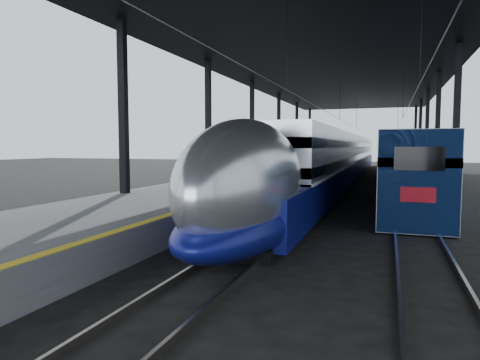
% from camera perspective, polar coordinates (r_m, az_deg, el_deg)
% --- Properties ---
extents(ground, '(160.00, 160.00, 0.00)m').
position_cam_1_polar(ground, '(14.02, -6.73, -8.77)').
color(ground, black).
rests_on(ground, ground).
extents(platform, '(6.00, 80.00, 1.00)m').
position_cam_1_polar(platform, '(33.74, 2.76, -0.07)').
color(platform, '#4C4C4F').
rests_on(platform, ground).
extents(yellow_strip, '(0.30, 80.00, 0.01)m').
position_cam_1_polar(yellow_strip, '(33.03, 7.43, 0.68)').
color(yellow_strip, gold).
rests_on(yellow_strip, platform).
extents(rails, '(6.52, 80.00, 0.16)m').
position_cam_1_polar(rails, '(32.46, 16.44, -1.18)').
color(rails, slate).
rests_on(rails, ground).
extents(canopy, '(18.00, 75.00, 9.47)m').
position_cam_1_polar(canopy, '(33.05, 12.15, 14.74)').
color(canopy, black).
rests_on(canopy, ground).
extents(tgv_train, '(2.91, 65.20, 4.17)m').
position_cam_1_polar(tgv_train, '(39.86, 13.42, 2.62)').
color(tgv_train, silver).
rests_on(tgv_train, ground).
extents(second_train, '(2.78, 56.05, 3.83)m').
position_cam_1_polar(second_train, '(43.50, 20.50, 2.59)').
color(second_train, navy).
rests_on(second_train, ground).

